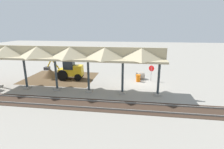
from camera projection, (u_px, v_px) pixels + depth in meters
name	position (u px, v px, depth m)	size (l,w,h in m)	color
ground_plane	(141.00, 83.00, 21.89)	(120.00, 120.00, 0.00)	gray
dirt_work_zone	(61.00, 78.00, 24.18)	(9.34, 7.00, 0.01)	brown
platform_canopy	(71.00, 53.00, 18.27)	(19.51, 3.20, 4.90)	#9E998E
rail_tracks	(142.00, 108.00, 15.26)	(60.00, 2.58, 0.15)	slate
stop_sign	(151.00, 70.00, 22.45)	(0.66, 0.43, 2.06)	gray
backhoe	(70.00, 70.00, 23.31)	(5.21, 1.88, 2.82)	yellow
dirt_mound	(50.00, 77.00, 24.72)	(4.41, 4.41, 2.39)	brown
concrete_pipe	(140.00, 75.00, 23.51)	(1.27, 1.32, 1.02)	#9E9384
traffic_barrel	(138.00, 78.00, 22.49)	(0.56, 0.56, 0.90)	orange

